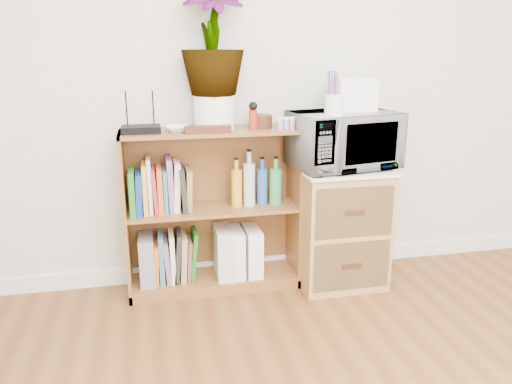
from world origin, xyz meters
name	(u,v)px	position (x,y,z in m)	size (l,w,h in m)	color
skirting_board	(266,263)	(0.00, 2.24, 0.05)	(4.00, 0.02, 0.10)	white
bookshelf	(213,211)	(-0.35, 2.10, 0.47)	(1.00, 0.30, 0.95)	brown
wicker_unit	(338,226)	(0.40, 2.02, 0.35)	(0.50, 0.45, 0.70)	#9E7542
microwave	(343,140)	(0.40, 2.02, 0.88)	(0.58, 0.39, 0.32)	silver
pen_cup	(334,105)	(0.29, 1.90, 1.09)	(0.10, 0.10, 0.11)	white
small_appliance	(353,95)	(0.46, 2.06, 1.13)	(0.23, 0.19, 0.18)	white
router	(141,129)	(-0.73, 2.08, 0.97)	(0.20, 0.14, 0.04)	black
white_bowl	(177,129)	(-0.53, 2.07, 0.97)	(0.13, 0.13, 0.03)	white
plant_pot	(214,112)	(-0.33, 2.12, 1.04)	(0.22, 0.22, 0.19)	white
potted_plant	(212,38)	(-0.33, 2.12, 1.44)	(0.34, 0.34, 0.60)	#3A7B31
trinket_box	(208,129)	(-0.38, 2.00, 0.97)	(0.25, 0.06, 0.04)	#371B0F
kokeshi_doll	(253,120)	(-0.12, 2.06, 1.00)	(0.05, 0.05, 0.11)	#A32614
wooden_bowl	(261,121)	(-0.06, 2.11, 0.99)	(0.13, 0.13, 0.07)	#341D0E
paint_jars	(286,125)	(0.06, 2.01, 0.98)	(0.11, 0.04, 0.06)	pink
file_box	(147,259)	(-0.74, 2.10, 0.21)	(0.08, 0.22, 0.28)	gray
magazine_holder_left	(223,252)	(-0.29, 2.09, 0.22)	(0.09, 0.24, 0.30)	silver
magazine_holder_mid	(235,252)	(-0.22, 2.09, 0.21)	(0.09, 0.23, 0.28)	white
magazine_holder_right	(252,251)	(-0.12, 2.09, 0.21)	(0.09, 0.23, 0.28)	white
cookbooks	(161,188)	(-0.64, 2.10, 0.63)	(0.34, 0.20, 0.31)	#207925
liquor_bottles	(256,181)	(-0.09, 2.10, 0.64)	(0.30, 0.07, 0.32)	gold
lower_books	(175,257)	(-0.58, 2.10, 0.21)	(0.26, 0.19, 0.29)	orange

